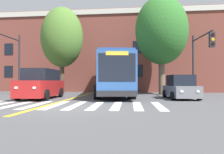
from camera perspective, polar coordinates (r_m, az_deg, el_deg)
ground_plane at (r=11.04m, az=-12.07°, el=-7.88°), size 120.00×120.00×0.00m
crosswalk at (r=12.42m, az=-14.44°, el=-7.09°), size 11.67×4.45×0.01m
lane_line_yellow_inner at (r=26.04m, az=-4.46°, el=-3.90°), size 0.12×36.00×0.01m
lane_line_yellow_outer at (r=26.01m, az=-4.11°, el=-3.90°), size 0.12×36.00×0.01m
city_bus at (r=19.31m, az=0.01°, el=0.50°), size 4.41×12.06×3.42m
car_red_near_lane at (r=17.04m, az=-17.98°, el=-1.88°), size 2.37×5.20×2.20m
car_grey_far_lane at (r=16.84m, az=17.44°, el=-2.72°), size 2.31×4.10×1.76m
car_navy_behind_bus at (r=30.11m, az=-0.48°, el=-1.41°), size 2.67×5.03×2.34m
traffic_light_near_corner at (r=17.95m, az=22.13°, el=5.89°), size 0.52×4.03×5.13m
traffic_light_far_corner at (r=20.40m, az=-25.24°, el=5.78°), size 0.37×4.11×5.54m
street_tree_curbside_large at (r=22.17m, az=12.80°, el=11.70°), size 6.51×6.79×9.53m
street_tree_curbside_small at (r=23.13m, az=-12.92°, el=10.03°), size 4.94×4.77×8.82m
building_facade at (r=29.62m, az=6.75°, el=6.08°), size 39.83×8.08×9.93m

